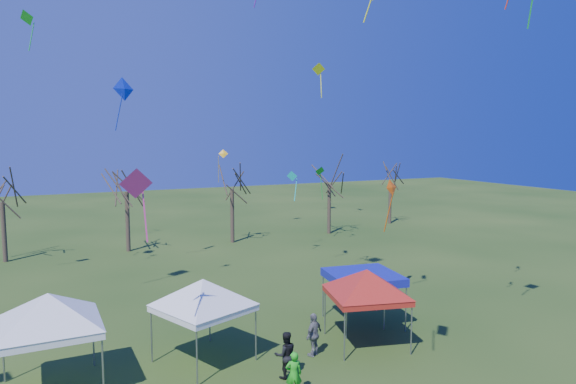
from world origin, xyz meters
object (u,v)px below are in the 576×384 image
tree_4 (329,168)px  person_green (294,374)px  tree_2 (126,170)px  tent_white_mid (203,285)px  tent_red (367,274)px  tree_3 (232,170)px  person_grey (314,334)px  tree_1 (1,181)px  person_dark (286,355)px  tent_white_west (48,300)px  tent_blue (363,277)px  tree_5 (391,168)px

tree_4 → person_green: (-16.06, -25.22, -5.27)m
tree_2 → tree_4: 17.73m
tent_white_mid → tent_red: (6.72, -1.35, -0.06)m
tree_3 → person_grey: bearing=-101.3°
tree_1 → person_dark: bearing=-67.0°
tree_2 → tent_white_west: (-5.78, -21.68, -3.00)m
person_green → tent_white_mid: bearing=-48.2°
tree_2 → tent_blue: tree_2 is taller
tent_white_mid → tree_3: bearing=67.7°
tree_1 → tent_white_mid: size_ratio=1.86×
tent_blue → person_dark: (-5.64, -3.37, -1.39)m
tree_3 → tree_5: tree_3 is taller
person_dark → tree_3: bearing=-95.5°
tree_5 → tree_4: bearing=-166.1°
person_dark → tree_5: bearing=-123.4°
tree_2 → tree_1: bearing=178.2°
tent_red → tree_5: bearing=51.4°
tent_white_mid → tent_red: tent_white_mid is taller
tree_3 → person_green: size_ratio=5.02×
tree_3 → tree_4: bearing=-0.3°
tree_4 → tent_red: size_ratio=1.89×
tent_white_mid → person_green: (1.98, -3.99, -2.32)m
tree_2 → person_grey: tree_2 is taller
tree_1 → person_green: bearing=-68.7°
tree_3 → tent_red: bearing=-95.0°
tree_4 → tent_blue: (-10.08, -20.50, -3.80)m
tree_4 → tent_white_mid: tree_4 is taller
tent_white_west → person_green: bearing=-27.8°
tree_4 → person_green: 30.36m
tree_4 → person_grey: 27.04m
tent_white_mid → tent_blue: tent_white_mid is taller
tree_4 → tent_white_mid: bearing=-130.3°
tree_4 → tent_red: (-11.31, -22.57, -3.01)m
tree_3 → tree_4: size_ratio=1.00×
tent_white_west → person_green: (7.44, -3.92, -2.50)m
person_grey → tree_4: bearing=-151.2°
tent_white_mid → tent_red: 6.85m
tree_4 → tent_white_west: 31.84m
tree_1 → tent_red: 27.68m
tent_white_mid → tree_5: bearing=41.4°
tree_3 → tent_blue: 20.91m
tree_5 → tree_2: bearing=-176.3°
tent_blue → tent_white_mid: bearing=-174.7°
tree_2 → person_green: 26.23m
tree_4 → tree_5: bearing=13.9°
tree_5 → tent_red: bearing=-128.6°
person_green → tent_white_west: bearing=-12.3°
tent_red → person_dark: bearing=-163.7°
tent_white_west → person_grey: tent_white_west is taller
tent_red → tent_blue: tent_red is taller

